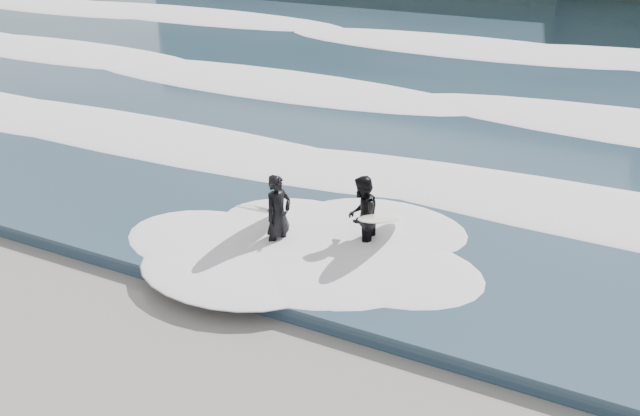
% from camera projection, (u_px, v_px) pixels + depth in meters
% --- Properties ---
extents(sea, '(90.00, 52.00, 0.30)m').
position_uv_depth(sea, '(577.00, 39.00, 32.61)').
color(sea, '#263B4C').
rests_on(sea, ground).
extents(foam_near, '(60.00, 3.20, 0.20)m').
position_uv_depth(foam_near, '(431.00, 183.00, 16.37)').
color(foam_near, white).
rests_on(foam_near, sea).
extents(foam_mid, '(60.00, 4.00, 0.24)m').
position_uv_depth(foam_mid, '(507.00, 105.00, 22.01)').
color(foam_mid, white).
rests_on(foam_mid, sea).
extents(foam_far, '(60.00, 4.80, 0.30)m').
position_uv_depth(foam_far, '(562.00, 49.00, 29.26)').
color(foam_far, white).
rests_on(foam_far, sea).
extents(surfer_left, '(1.10, 2.04, 1.67)m').
position_uv_depth(surfer_left, '(274.00, 214.00, 13.78)').
color(surfer_left, black).
rests_on(surfer_left, ground).
extents(surfer_right, '(1.12, 2.13, 1.64)m').
position_uv_depth(surfer_right, '(365.00, 217.00, 13.71)').
color(surfer_right, black).
rests_on(surfer_right, ground).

